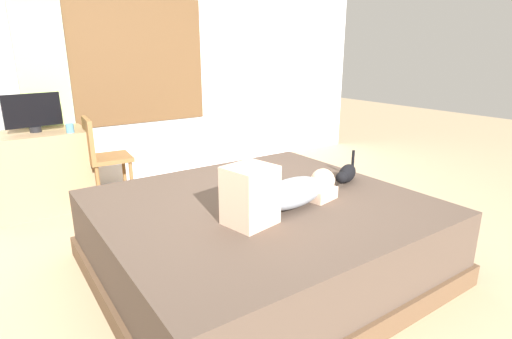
{
  "coord_description": "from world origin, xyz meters",
  "views": [
    {
      "loc": [
        -1.5,
        -1.94,
        1.46
      ],
      "look_at": [
        0.04,
        0.27,
        0.66
      ],
      "focal_mm": 28.08,
      "sensor_mm": 36.0,
      "label": 1
    }
  ],
  "objects_px": {
    "tv_monitor": "(33,112)",
    "cup": "(70,128)",
    "bed": "(261,236)",
    "desk": "(38,171)",
    "chair_by_desk": "(102,154)",
    "person_lying": "(282,192)",
    "cat": "(347,174)"
  },
  "relations": [
    {
      "from": "chair_by_desk",
      "to": "person_lying",
      "type": "bearing_deg",
      "value": -74.58
    },
    {
      "from": "bed",
      "to": "cat",
      "type": "relative_size",
      "value": 6.35
    },
    {
      "from": "bed",
      "to": "chair_by_desk",
      "type": "distance_m",
      "value": 1.95
    },
    {
      "from": "bed",
      "to": "desk",
      "type": "height_order",
      "value": "desk"
    },
    {
      "from": "person_lying",
      "to": "desk",
      "type": "bearing_deg",
      "value": 115.53
    },
    {
      "from": "bed",
      "to": "desk",
      "type": "xyz_separation_m",
      "value": [
        -1.07,
        2.1,
        0.12
      ]
    },
    {
      "from": "bed",
      "to": "person_lying",
      "type": "height_order",
      "value": "person_lying"
    },
    {
      "from": "desk",
      "to": "cup",
      "type": "xyz_separation_m",
      "value": [
        0.29,
        -0.21,
        0.41
      ]
    },
    {
      "from": "cup",
      "to": "chair_by_desk",
      "type": "relative_size",
      "value": 0.1
    },
    {
      "from": "cup",
      "to": "cat",
      "type": "bearing_deg",
      "value": -51.5
    },
    {
      "from": "cat",
      "to": "chair_by_desk",
      "type": "height_order",
      "value": "chair_by_desk"
    },
    {
      "from": "bed",
      "to": "cup",
      "type": "height_order",
      "value": "cup"
    },
    {
      "from": "tv_monitor",
      "to": "cup",
      "type": "relative_size",
      "value": 5.7
    },
    {
      "from": "bed",
      "to": "chair_by_desk",
      "type": "relative_size",
      "value": 2.41
    },
    {
      "from": "person_lying",
      "to": "tv_monitor",
      "type": "bearing_deg",
      "value": 114.88
    },
    {
      "from": "cup",
      "to": "chair_by_desk",
      "type": "bearing_deg",
      "value": -6.3
    },
    {
      "from": "person_lying",
      "to": "desk",
      "type": "xyz_separation_m",
      "value": [
        -1.09,
        2.29,
        -0.25
      ]
    },
    {
      "from": "cup",
      "to": "desk",
      "type": "bearing_deg",
      "value": 143.57
    },
    {
      "from": "chair_by_desk",
      "to": "bed",
      "type": "bearing_deg",
      "value": -73.68
    },
    {
      "from": "bed",
      "to": "cup",
      "type": "relative_size",
      "value": 24.67
    },
    {
      "from": "cup",
      "to": "tv_monitor",
      "type": "bearing_deg",
      "value": 140.3
    },
    {
      "from": "desk",
      "to": "chair_by_desk",
      "type": "height_order",
      "value": "chair_by_desk"
    },
    {
      "from": "cup",
      "to": "chair_by_desk",
      "type": "height_order",
      "value": "chair_by_desk"
    },
    {
      "from": "cat",
      "to": "chair_by_desk",
      "type": "distance_m",
      "value": 2.31
    },
    {
      "from": "tv_monitor",
      "to": "cup",
      "type": "distance_m",
      "value": 0.36
    },
    {
      "from": "person_lying",
      "to": "desk",
      "type": "height_order",
      "value": "person_lying"
    },
    {
      "from": "cat",
      "to": "tv_monitor",
      "type": "bearing_deg",
      "value": 129.88
    },
    {
      "from": "bed",
      "to": "desk",
      "type": "bearing_deg",
      "value": 117.09
    },
    {
      "from": "desk",
      "to": "cup",
      "type": "distance_m",
      "value": 0.54
    },
    {
      "from": "bed",
      "to": "chair_by_desk",
      "type": "height_order",
      "value": "chair_by_desk"
    },
    {
      "from": "tv_monitor",
      "to": "cat",
      "type": "bearing_deg",
      "value": -50.12
    },
    {
      "from": "person_lying",
      "to": "chair_by_desk",
      "type": "distance_m",
      "value": 2.13
    }
  ]
}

